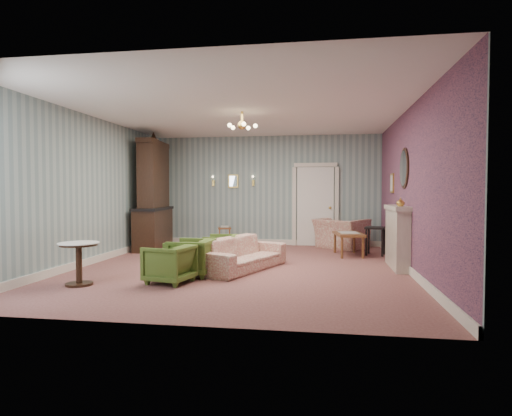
% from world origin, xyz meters
% --- Properties ---
extents(floor, '(7.00, 7.00, 0.00)m').
position_xyz_m(floor, '(0.00, 0.00, 0.00)').
color(floor, '#925C55').
rests_on(floor, ground).
extents(ceiling, '(7.00, 7.00, 0.00)m').
position_xyz_m(ceiling, '(0.00, 0.00, 2.90)').
color(ceiling, white).
rests_on(ceiling, ground).
extents(wall_back, '(6.00, 0.00, 6.00)m').
position_xyz_m(wall_back, '(0.00, 3.50, 1.45)').
color(wall_back, gray).
rests_on(wall_back, ground).
extents(wall_front, '(6.00, 0.00, 6.00)m').
position_xyz_m(wall_front, '(0.00, -3.50, 1.45)').
color(wall_front, gray).
rests_on(wall_front, ground).
extents(wall_left, '(0.00, 7.00, 7.00)m').
position_xyz_m(wall_left, '(-3.00, 0.00, 1.45)').
color(wall_left, gray).
rests_on(wall_left, ground).
extents(wall_right, '(0.00, 7.00, 7.00)m').
position_xyz_m(wall_right, '(3.00, 0.00, 1.45)').
color(wall_right, gray).
rests_on(wall_right, ground).
extents(wall_right_floral, '(0.00, 7.00, 7.00)m').
position_xyz_m(wall_right_floral, '(2.98, 0.00, 1.45)').
color(wall_right_floral, '#BA5D6D').
rests_on(wall_right_floral, ground).
extents(door, '(1.12, 0.12, 2.16)m').
position_xyz_m(door, '(1.30, 3.46, 1.08)').
color(door, white).
rests_on(door, floor).
extents(olive_chair_a, '(0.73, 0.76, 0.66)m').
position_xyz_m(olive_chair_a, '(-0.86, -1.51, 0.33)').
color(olive_chair_a, '#4C6A25').
rests_on(olive_chair_a, floor).
extents(olive_chair_b, '(0.66, 0.70, 0.69)m').
position_xyz_m(olive_chair_b, '(-0.70, -0.91, 0.35)').
color(olive_chair_b, '#4C6A25').
rests_on(olive_chair_b, floor).
extents(olive_chair_c, '(0.61, 0.65, 0.66)m').
position_xyz_m(olive_chair_c, '(-0.43, 0.18, 0.33)').
color(olive_chair_c, '#4C6A25').
rests_on(olive_chair_c, floor).
extents(sofa_chintz, '(1.29, 2.09, 0.79)m').
position_xyz_m(sofa_chintz, '(0.04, -0.21, 0.39)').
color(sofa_chintz, '#A54942').
rests_on(sofa_chintz, floor).
extents(wingback_chair, '(1.35, 1.26, 0.99)m').
position_xyz_m(wingback_chair, '(1.96, 3.03, 0.50)').
color(wingback_chair, '#A54942').
rests_on(wingback_chair, floor).
extents(dresser, '(0.75, 1.74, 2.82)m').
position_xyz_m(dresser, '(-2.65, 2.19, 1.41)').
color(dresser, black).
rests_on(dresser, floor).
extents(fireplace, '(0.30, 1.40, 1.16)m').
position_xyz_m(fireplace, '(2.86, 0.40, 0.58)').
color(fireplace, beige).
rests_on(fireplace, floor).
extents(mantel_vase, '(0.15, 0.15, 0.15)m').
position_xyz_m(mantel_vase, '(2.84, 0.00, 1.23)').
color(mantel_vase, gold).
rests_on(mantel_vase, fireplace).
extents(oval_mirror, '(0.04, 0.76, 0.84)m').
position_xyz_m(oval_mirror, '(2.96, 0.40, 1.85)').
color(oval_mirror, white).
rests_on(oval_mirror, wall_right).
extents(framed_print, '(0.04, 0.34, 0.42)m').
position_xyz_m(framed_print, '(2.97, 1.75, 1.60)').
color(framed_print, gold).
rests_on(framed_print, wall_right).
extents(coffee_table, '(0.70, 1.07, 0.51)m').
position_xyz_m(coffee_table, '(2.06, 1.82, 0.26)').
color(coffee_table, brown).
rests_on(coffee_table, floor).
extents(side_table_black, '(0.52, 0.52, 0.64)m').
position_xyz_m(side_table_black, '(2.65, 1.91, 0.32)').
color(side_table_black, black).
rests_on(side_table_black, floor).
extents(pedestal_table, '(0.76, 0.76, 0.66)m').
position_xyz_m(pedestal_table, '(-2.16, -1.87, 0.33)').
color(pedestal_table, black).
rests_on(pedestal_table, floor).
extents(nesting_table, '(0.42, 0.49, 0.55)m').
position_xyz_m(nesting_table, '(-1.00, 2.84, 0.27)').
color(nesting_table, brown).
rests_on(nesting_table, floor).
extents(gilt_mirror_back, '(0.28, 0.06, 0.36)m').
position_xyz_m(gilt_mirror_back, '(-0.90, 3.46, 1.70)').
color(gilt_mirror_back, gold).
rests_on(gilt_mirror_back, wall_back).
extents(sconce_left, '(0.16, 0.12, 0.30)m').
position_xyz_m(sconce_left, '(-1.45, 3.44, 1.70)').
color(sconce_left, gold).
rests_on(sconce_left, wall_back).
extents(sconce_right, '(0.16, 0.12, 0.30)m').
position_xyz_m(sconce_right, '(-0.35, 3.44, 1.70)').
color(sconce_right, gold).
rests_on(sconce_right, wall_back).
extents(chandelier, '(0.56, 0.56, 0.36)m').
position_xyz_m(chandelier, '(0.00, 0.00, 2.63)').
color(chandelier, gold).
rests_on(chandelier, ceiling).
extents(burgundy_cushion, '(0.41, 0.28, 0.39)m').
position_xyz_m(burgundy_cushion, '(1.91, 2.88, 0.48)').
color(burgundy_cushion, maroon).
rests_on(burgundy_cushion, wingback_chair).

